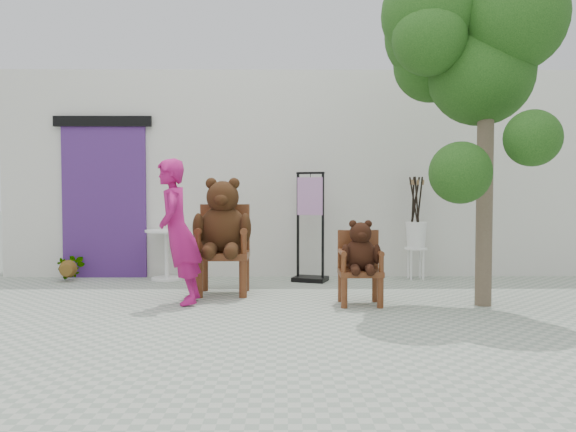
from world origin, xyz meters
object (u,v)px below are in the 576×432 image
object	(u,v)px
chair_small	(360,256)
stool_bucket	(416,234)
person	(178,232)
display_stand	(310,239)
cafe_table	(167,249)
tree	(461,49)
chair_big	(223,229)

from	to	relation	value
chair_small	stool_bucket	bearing A→B (deg)	59.88
chair_small	person	bearing A→B (deg)	178.65
chair_small	display_stand	distance (m)	1.69
chair_small	display_stand	world-z (taller)	display_stand
stool_bucket	chair_small	bearing A→B (deg)	-120.12
cafe_table	tree	world-z (taller)	tree
display_stand	stool_bucket	size ratio (longest dim) A/B	1.04
person	chair_small	bearing A→B (deg)	83.83
tree	display_stand	bearing A→B (deg)	135.53
display_stand	chair_small	bearing A→B (deg)	-54.52
stool_bucket	tree	size ratio (longest dim) A/B	0.40
person	cafe_table	world-z (taller)	person
chair_small	tree	xyz separation A→B (m)	(1.10, 0.08, 2.27)
person	stool_bucket	xyz separation A→B (m)	(3.03, 1.73, -0.16)
cafe_table	stool_bucket	bearing A→B (deg)	0.01
display_stand	tree	world-z (taller)	tree
chair_big	stool_bucket	size ratio (longest dim) A/B	0.97
chair_big	person	xyz separation A→B (m)	(-0.42, -0.60, 0.01)
person	tree	size ratio (longest dim) A/B	0.43
chair_small	person	xyz separation A→B (m)	(-2.00, 0.05, 0.26)
display_stand	tree	distance (m)	3.13
person	tree	xyz separation A→B (m)	(3.10, 0.03, 2.01)
cafe_table	display_stand	size ratio (longest dim) A/B	0.47
cafe_table	stool_bucket	xyz separation A→B (m)	(3.52, 0.00, 0.20)
chair_small	cafe_table	xyz separation A→B (m)	(-2.49, 1.78, -0.10)
chair_big	tree	xyz separation A→B (m)	(2.68, -0.57, 2.02)
cafe_table	display_stand	distance (m)	2.03
chair_big	cafe_table	world-z (taller)	chair_big
person	tree	bearing A→B (deg)	85.79
chair_small	cafe_table	distance (m)	3.06
display_stand	stool_bucket	bearing A→B (deg)	25.18
cafe_table	chair_small	bearing A→B (deg)	-35.51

